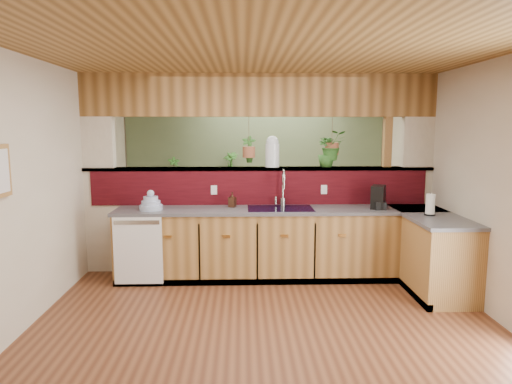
{
  "coord_description": "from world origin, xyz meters",
  "views": [
    {
      "loc": [
        -0.22,
        -4.67,
        1.92
      ],
      "look_at": [
        -0.06,
        0.7,
        1.15
      ],
      "focal_mm": 32.0,
      "sensor_mm": 36.0,
      "label": 1
    }
  ],
  "objects_px": {
    "paper_towel": "(430,205)",
    "coffee_maker": "(378,198)",
    "dish_stack": "(151,204)",
    "glass_jar": "(272,152)",
    "shelving_console": "(209,208)",
    "faucet": "(283,186)",
    "soap_dispenser": "(232,200)"
  },
  "relations": [
    {
      "from": "paper_towel",
      "to": "coffee_maker",
      "type": "bearing_deg",
      "value": 136.2
    },
    {
      "from": "dish_stack",
      "to": "glass_jar",
      "type": "distance_m",
      "value": 1.71
    },
    {
      "from": "coffee_maker",
      "to": "shelving_console",
      "type": "bearing_deg",
      "value": 159.29
    },
    {
      "from": "coffee_maker",
      "to": "paper_towel",
      "type": "xyz_separation_m",
      "value": [
        0.47,
        -0.45,
        -0.01
      ]
    },
    {
      "from": "dish_stack",
      "to": "faucet",
      "type": "bearing_deg",
      "value": 7.32
    },
    {
      "from": "coffee_maker",
      "to": "glass_jar",
      "type": "bearing_deg",
      "value": -173.21
    },
    {
      "from": "soap_dispenser",
      "to": "coffee_maker",
      "type": "distance_m",
      "value": 1.85
    },
    {
      "from": "paper_towel",
      "to": "soap_dispenser",
      "type": "bearing_deg",
      "value": 165.11
    },
    {
      "from": "faucet",
      "to": "glass_jar",
      "type": "height_order",
      "value": "glass_jar"
    },
    {
      "from": "shelving_console",
      "to": "coffee_maker",
      "type": "bearing_deg",
      "value": -62.74
    },
    {
      "from": "dish_stack",
      "to": "soap_dispenser",
      "type": "relative_size",
      "value": 1.49
    },
    {
      "from": "soap_dispenser",
      "to": "glass_jar",
      "type": "bearing_deg",
      "value": 26.07
    },
    {
      "from": "faucet",
      "to": "coffee_maker",
      "type": "height_order",
      "value": "faucet"
    },
    {
      "from": "coffee_maker",
      "to": "faucet",
      "type": "bearing_deg",
      "value": -164.97
    },
    {
      "from": "soap_dispenser",
      "to": "paper_towel",
      "type": "height_order",
      "value": "paper_towel"
    },
    {
      "from": "faucet",
      "to": "coffee_maker",
      "type": "xyz_separation_m",
      "value": [
        1.19,
        -0.2,
        -0.13
      ]
    },
    {
      "from": "coffee_maker",
      "to": "glass_jar",
      "type": "distance_m",
      "value": 1.49
    },
    {
      "from": "soap_dispenser",
      "to": "faucet",
      "type": "bearing_deg",
      "value": 3.27
    },
    {
      "from": "faucet",
      "to": "glass_jar",
      "type": "relative_size",
      "value": 1.18
    },
    {
      "from": "shelving_console",
      "to": "paper_towel",
      "type": "bearing_deg",
      "value": -62.5
    },
    {
      "from": "soap_dispenser",
      "to": "glass_jar",
      "type": "distance_m",
      "value": 0.84
    },
    {
      "from": "paper_towel",
      "to": "glass_jar",
      "type": "relative_size",
      "value": 0.65
    },
    {
      "from": "soap_dispenser",
      "to": "glass_jar",
      "type": "height_order",
      "value": "glass_jar"
    },
    {
      "from": "soap_dispenser",
      "to": "shelving_console",
      "type": "xyz_separation_m",
      "value": [
        -0.46,
        2.16,
        -0.5
      ]
    },
    {
      "from": "paper_towel",
      "to": "glass_jar",
      "type": "distance_m",
      "value": 2.07
    },
    {
      "from": "soap_dispenser",
      "to": "shelving_console",
      "type": "relative_size",
      "value": 0.13
    },
    {
      "from": "dish_stack",
      "to": "soap_dispenser",
      "type": "height_order",
      "value": "dish_stack"
    },
    {
      "from": "glass_jar",
      "to": "shelving_console",
      "type": "height_order",
      "value": "glass_jar"
    },
    {
      "from": "dish_stack",
      "to": "paper_towel",
      "type": "xyz_separation_m",
      "value": [
        3.31,
        -0.44,
        0.04
      ]
    },
    {
      "from": "dish_stack",
      "to": "soap_dispenser",
      "type": "bearing_deg",
      "value": 9.91
    },
    {
      "from": "dish_stack",
      "to": "shelving_console",
      "type": "bearing_deg",
      "value": 76.9
    },
    {
      "from": "dish_stack",
      "to": "shelving_console",
      "type": "relative_size",
      "value": 0.19
    }
  ]
}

